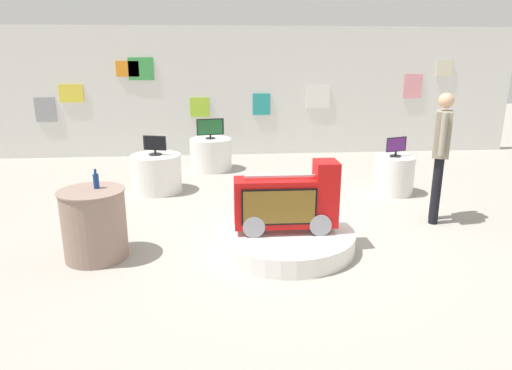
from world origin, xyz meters
TOP-DOWN VIEW (x-y plane):
  - ground_plane at (0.00, 0.00)m, footprint 30.00×30.00m
  - back_wall_display at (-0.01, 4.93)m, footprint 11.82×0.13m
  - main_display_pedestal at (-0.18, -0.47)m, footprint 1.66×1.66m
  - novelty_firetruck_tv at (-0.16, -0.47)m, footprint 1.20×0.41m
  - display_pedestal_left_rear at (1.94, 1.59)m, footprint 0.65×0.65m
  - tv_on_left_rear at (1.94, 1.58)m, footprint 0.37×0.18m
  - display_pedestal_center_rear at (-1.09, 3.48)m, footprint 0.82×0.82m
  - tv_on_center_rear at (-1.09, 3.48)m, footprint 0.53×0.19m
  - display_pedestal_right_rear at (-1.99, 2.05)m, footprint 0.83×0.83m
  - tv_on_right_rear at (-1.99, 2.05)m, footprint 0.38×0.21m
  - side_table_round at (-2.36, -0.54)m, footprint 0.73×0.73m
  - bottle_on_side_table at (-2.31, -0.47)m, footprint 0.06×0.06m
  - shopper_browsing_near_truck at (2.01, 0.27)m, footprint 0.34×0.51m

SIDE VIEW (x-z plane):
  - ground_plane at x=0.00m, z-range 0.00..0.00m
  - main_display_pedestal at x=-0.18m, z-range 0.00..0.22m
  - display_pedestal_left_rear at x=1.94m, z-range 0.00..0.63m
  - display_pedestal_center_rear at x=-1.09m, z-range 0.00..0.63m
  - display_pedestal_right_rear at x=-1.99m, z-range 0.00..0.63m
  - side_table_round at x=-2.36m, z-range 0.01..0.81m
  - novelty_firetruck_tv at x=-0.16m, z-range 0.14..0.99m
  - tv_on_right_rear at x=-1.99m, z-range 0.64..0.96m
  - tv_on_left_rear at x=1.94m, z-range 0.64..0.96m
  - tv_on_center_rear at x=-1.09m, z-range 0.65..1.04m
  - bottle_on_side_table at x=-2.31m, z-range 0.78..1.00m
  - shopper_browsing_near_truck at x=2.01m, z-range 0.16..1.92m
  - back_wall_display at x=-0.01m, z-range 0.00..2.83m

